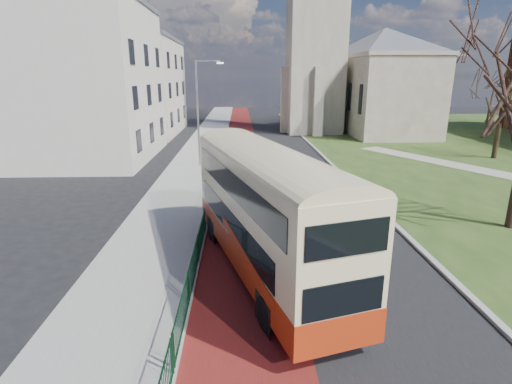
{
  "coord_description": "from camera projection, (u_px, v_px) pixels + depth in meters",
  "views": [
    {
      "loc": [
        -1.3,
        -13.18,
        6.93
      ],
      "look_at": [
        -0.61,
        3.75,
        2.0
      ],
      "focal_mm": 28.0,
      "sensor_mm": 36.0,
      "label": 1
    }
  ],
  "objects": [
    {
      "name": "ground",
      "position": [
        277.0,
        273.0,
        14.63
      ],
      "size": [
        160.0,
        160.0,
        0.0
      ],
      "primitive_type": "plane",
      "color": "black",
      "rests_on": "ground"
    },
    {
      "name": "road_carriageway",
      "position": [
        273.0,
        161.0,
        33.88
      ],
      "size": [
        9.0,
        120.0,
        0.01
      ],
      "primitive_type": "cube",
      "color": "black",
      "rests_on": "ground"
    },
    {
      "name": "bus_lane",
      "position": [
        241.0,
        161.0,
        33.77
      ],
      "size": [
        3.4,
        120.0,
        0.01
      ],
      "primitive_type": "cube",
      "color": "#591414",
      "rests_on": "ground"
    },
    {
      "name": "pavement_west",
      "position": [
        196.0,
        161.0,
        33.61
      ],
      "size": [
        4.0,
        120.0,
        0.12
      ],
      "primitive_type": "cube",
      "color": "gray",
      "rests_on": "ground"
    },
    {
      "name": "kerb_west",
      "position": [
        220.0,
        161.0,
        33.69
      ],
      "size": [
        0.25,
        120.0,
        0.13
      ],
      "primitive_type": "cube",
      "color": "#999993",
      "rests_on": "ground"
    },
    {
      "name": "kerb_east",
      "position": [
        322.0,
        155.0,
        35.96
      ],
      "size": [
        0.25,
        80.0,
        0.13
      ],
      "primitive_type": "cube",
      "color": "#999993",
      "rests_on": "ground"
    },
    {
      "name": "pedestrian_railing",
      "position": [
        205.0,
        221.0,
        18.2
      ],
      "size": [
        0.07,
        24.0,
        1.12
      ],
      "color": "#0C371F",
      "rests_on": "ground"
    },
    {
      "name": "gothic_church",
      "position": [
        354.0,
        22.0,
        47.91
      ],
      "size": [
        16.38,
        18.0,
        40.0
      ],
      "color": "gray",
      "rests_on": "ground"
    },
    {
      "name": "street_block_near",
      "position": [
        88.0,
        81.0,
        33.38
      ],
      "size": [
        10.3,
        14.3,
        13.0
      ],
      "color": "silver",
      "rests_on": "ground"
    },
    {
      "name": "street_block_far",
      "position": [
        136.0,
        86.0,
        48.94
      ],
      "size": [
        10.3,
        16.3,
        11.5
      ],
      "color": "beige",
      "rests_on": "ground"
    },
    {
      "name": "streetlamp",
      "position": [
        200.0,
        108.0,
        30.45
      ],
      "size": [
        2.13,
        0.18,
        8.0
      ],
      "color": "gray",
      "rests_on": "pavement_west"
    },
    {
      "name": "bus",
      "position": [
        266.0,
        206.0,
        13.95
      ],
      "size": [
        5.37,
        10.95,
        4.47
      ],
      "rotation": [
        0.0,
        0.0,
        0.28
      ],
      "color": "#A52A0F",
      "rests_on": "ground"
    },
    {
      "name": "winter_tree_far",
      "position": [
        504.0,
        95.0,
        33.37
      ],
      "size": [
        5.83,
        5.83,
        7.75
      ],
      "rotation": [
        0.0,
        0.0,
        0.11
      ],
      "color": "black",
      "rests_on": "grass_green"
    }
  ]
}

